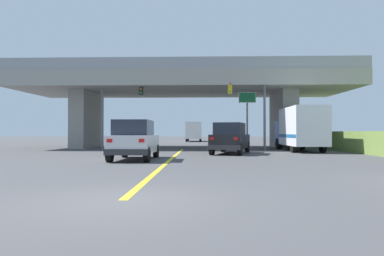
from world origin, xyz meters
The scene contains 10 objects.
ground centered at (0.00, 24.14, 0.00)m, with size 160.00×160.00×0.00m, color #424244.
overpass_bridge centered at (0.00, 24.14, 5.18)m, with size 29.02×9.69×7.24m.
lane_divider_stripe centered at (0.00, 10.86, 0.00)m, with size 0.20×21.72×0.01m, color yellow.
suv_lead centered at (-1.84, 10.44, 1.01)m, with size 2.02×4.34×2.02m.
suv_crossing centered at (3.48, 15.59, 1.02)m, with size 3.08×5.08×2.02m.
box_truck centered at (8.94, 18.86, 1.68)m, with size 2.33×7.08×3.21m.
traffic_signal_nearside centered at (5.52, 19.48, 3.83)m, with size 2.90×0.36×6.13m.
traffic_signal_farside centered at (-5.33, 20.38, 3.84)m, with size 3.39×0.36×5.99m.
highway_sign centered at (5.40, 21.86, 3.55)m, with size 1.43×0.17×4.92m.
semi_truck_distant centered at (0.34, 45.29, 1.55)m, with size 2.33×7.19×2.90m.
Camera 1 is at (1.65, -7.08, 1.41)m, focal length 32.22 mm.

